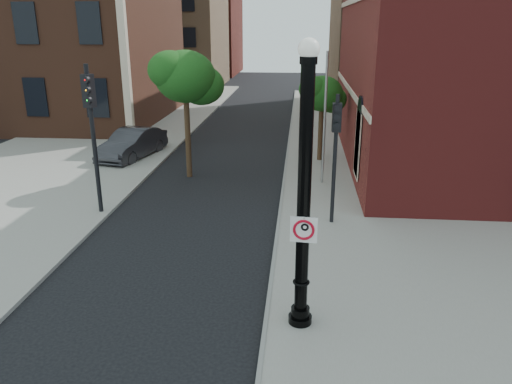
# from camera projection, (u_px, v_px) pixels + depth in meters

# --- Properties ---
(ground) EXTENTS (120.00, 120.00, 0.00)m
(ground) POSITION_uv_depth(u_px,v_px,m) (184.00, 305.00, 12.14)
(ground) COLOR black
(ground) RESTS_ON ground
(sidewalk_right) EXTENTS (8.00, 60.00, 0.12)m
(sidewalk_right) POSITION_uv_depth(u_px,v_px,m) (377.00, 184.00, 21.03)
(sidewalk_right) COLOR gray
(sidewalk_right) RESTS_ON ground
(sidewalk_left) EXTENTS (10.00, 50.00, 0.12)m
(sidewalk_left) POSITION_uv_depth(u_px,v_px,m) (105.00, 136.00, 29.86)
(sidewalk_left) COLOR gray
(sidewalk_left) RESTS_ON ground
(curb_edge) EXTENTS (0.10, 60.00, 0.14)m
(curb_edge) POSITION_uv_depth(u_px,v_px,m) (284.00, 182.00, 21.36)
(curb_edge) COLOR gray
(curb_edge) RESTS_ON ground
(bg_building_tan_a) EXTENTS (12.00, 12.00, 12.00)m
(bg_building_tan_a) POSITION_uv_depth(u_px,v_px,m) (164.00, 28.00, 52.72)
(bg_building_tan_a) COLOR #947051
(bg_building_tan_a) RESTS_ON ground
(bg_building_red) EXTENTS (12.00, 12.00, 10.00)m
(bg_building_red) POSITION_uv_depth(u_px,v_px,m) (193.00, 35.00, 66.24)
(bg_building_red) COLOR maroon
(bg_building_red) RESTS_ON ground
(bg_building_tan_b) EXTENTS (22.00, 14.00, 14.00)m
(bg_building_tan_b) POSITION_uv_depth(u_px,v_px,m) (485.00, 16.00, 36.78)
(bg_building_tan_b) COLOR #947051
(bg_building_tan_b) RESTS_ON ground
(lamppost) EXTENTS (0.53, 0.53, 6.27)m
(lamppost) POSITION_uv_depth(u_px,v_px,m) (304.00, 207.00, 10.37)
(lamppost) COLOR black
(lamppost) RESTS_ON ground
(no_parking_sign) EXTENTS (0.57, 0.09, 0.57)m
(no_parking_sign) POSITION_uv_depth(u_px,v_px,m) (304.00, 229.00, 10.35)
(no_parking_sign) COLOR white
(no_parking_sign) RESTS_ON ground
(parked_car) EXTENTS (2.57, 4.78, 1.50)m
(parked_car) POSITION_uv_depth(u_px,v_px,m) (132.00, 144.00, 25.06)
(parked_car) COLOR #2B2A2F
(parked_car) RESTS_ON ground
(traffic_signal_left) EXTENTS (0.41, 0.46, 5.26)m
(traffic_signal_left) POSITION_uv_depth(u_px,v_px,m) (91.00, 116.00, 16.76)
(traffic_signal_left) COLOR black
(traffic_signal_left) RESTS_ON ground
(traffic_signal_right) EXTENTS (0.29, 0.37, 4.41)m
(traffic_signal_right) POSITION_uv_depth(u_px,v_px,m) (336.00, 139.00, 16.00)
(traffic_signal_right) COLOR black
(traffic_signal_right) RESTS_ON ground
(utility_pole) EXTENTS (0.11, 0.11, 5.49)m
(utility_pole) POSITION_uv_depth(u_px,v_px,m) (325.00, 121.00, 20.25)
(utility_pole) COLOR #999999
(utility_pole) RESTS_ON ground
(street_tree_a) EXTENTS (3.04, 2.75, 5.47)m
(street_tree_a) POSITION_uv_depth(u_px,v_px,m) (186.00, 78.00, 20.96)
(street_tree_a) COLOR #342314
(street_tree_a) RESTS_ON ground
(street_tree_b) EXTENTS (2.51, 2.27, 4.53)m
(street_tree_b) POSITION_uv_depth(u_px,v_px,m) (186.00, 79.00, 27.42)
(street_tree_b) COLOR #342314
(street_tree_b) RESTS_ON ground
(street_tree_c) EXTENTS (2.32, 2.10, 4.18)m
(street_tree_c) POSITION_uv_depth(u_px,v_px,m) (323.00, 95.00, 23.61)
(street_tree_c) COLOR #342314
(street_tree_c) RESTS_ON ground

